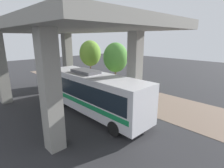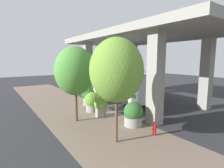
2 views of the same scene
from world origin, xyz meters
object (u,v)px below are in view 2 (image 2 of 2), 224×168
(bus, at_px, (116,83))
(planter_middle, at_px, (93,102))
(planter_back, at_px, (133,114))
(street_tree_near, at_px, (75,71))
(street_tree_far, at_px, (116,71))
(planter_front, at_px, (101,107))
(fire_hydrant, at_px, (155,129))
(planter_extra, at_px, (88,96))

(bus, height_order, planter_middle, bus)
(planter_back, distance_m, street_tree_near, 5.22)
(street_tree_far, bearing_deg, planter_front, 69.38)
(bus, xyz_separation_m, fire_hydrant, (-3.94, -9.42, -1.48))
(street_tree_near, bearing_deg, planter_middle, 34.03)
(planter_extra, relative_size, street_tree_near, 0.32)
(planter_extra, xyz_separation_m, street_tree_far, (-2.52, -8.20, 3.12))
(planter_middle, distance_m, planter_back, 4.72)
(planter_front, height_order, planter_back, planter_back)
(fire_hydrant, xyz_separation_m, planter_front, (-0.80, 5.01, 0.38))
(street_tree_near, xyz_separation_m, street_tree_far, (0.43, -4.49, 0.25))
(fire_hydrant, relative_size, planter_middle, 0.50)
(planter_middle, distance_m, street_tree_near, 3.94)
(planter_middle, relative_size, street_tree_far, 0.31)
(street_tree_near, relative_size, street_tree_far, 0.96)
(bus, height_order, fire_hydrant, bus)
(planter_back, relative_size, planter_extra, 0.95)
(bus, xyz_separation_m, planter_extra, (-3.86, -0.58, -1.00))
(planter_front, distance_m, street_tree_far, 5.67)
(planter_back, bearing_deg, bus, 62.26)
(fire_hydrant, xyz_separation_m, planter_extra, (0.08, 8.85, 0.48))
(bus, height_order, street_tree_near, street_tree_near)
(planter_middle, relative_size, street_tree_near, 0.32)
(planter_extra, bearing_deg, planter_back, -90.61)
(street_tree_near, bearing_deg, fire_hydrant, -60.80)
(planter_back, xyz_separation_m, street_tree_near, (-2.88, 3.19, 2.97))
(planter_back, bearing_deg, street_tree_near, 132.10)
(planter_middle, bearing_deg, planter_back, -81.71)
(fire_hydrant, bearing_deg, street_tree_far, 165.17)
(street_tree_far, bearing_deg, fire_hydrant, -14.83)
(fire_hydrant, bearing_deg, planter_extra, 89.47)
(fire_hydrant, relative_size, street_tree_far, 0.15)
(planter_front, height_order, planter_middle, planter_middle)
(fire_hydrant, xyz_separation_m, street_tree_near, (-2.87, 5.13, 3.35))
(planter_front, xyz_separation_m, street_tree_near, (-2.07, 0.13, 2.97))
(fire_hydrant, bearing_deg, planter_front, 99.04)
(planter_back, distance_m, street_tree_far, 4.25)
(fire_hydrant, relative_size, planter_front, 0.56)
(planter_middle, xyz_separation_m, planter_back, (0.68, -4.67, -0.06))
(bus, height_order, planter_front, bus)
(bus, xyz_separation_m, street_tree_near, (-6.81, -4.29, 1.87))
(bus, distance_m, planter_middle, 5.50)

